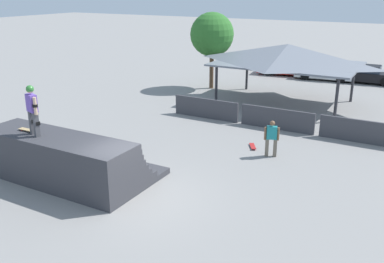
{
  "coord_description": "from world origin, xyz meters",
  "views": [
    {
      "loc": [
        7.9,
        -10.21,
        6.64
      ],
      "look_at": [
        -0.3,
        4.4,
        0.96
      ],
      "focal_mm": 40.0,
      "sensor_mm": 36.0,
      "label": 1
    }
  ],
  "objects_px": {
    "parked_car_red": "(287,67)",
    "tree_beside_pavilion": "(212,35)",
    "skater_on_deck": "(32,107)",
    "bystander_walking": "(272,137)",
    "skateboard_on_deck": "(29,130)",
    "skateboard_on_ground": "(253,146)",
    "parked_car_white": "(324,72)",
    "parked_car_black": "(367,75)"
  },
  "relations": [
    {
      "from": "parked_car_white",
      "to": "skateboard_on_ground",
      "type": "bearing_deg",
      "value": -92.33
    },
    {
      "from": "parked_car_black",
      "to": "skateboard_on_ground",
      "type": "bearing_deg",
      "value": -99.6
    },
    {
      "from": "parked_car_red",
      "to": "tree_beside_pavilion",
      "type": "bearing_deg",
      "value": -122.08
    },
    {
      "from": "bystander_walking",
      "to": "tree_beside_pavilion",
      "type": "bearing_deg",
      "value": -73.29
    },
    {
      "from": "skater_on_deck",
      "to": "skateboard_on_deck",
      "type": "distance_m",
      "value": 1.1
    },
    {
      "from": "parked_car_red",
      "to": "skater_on_deck",
      "type": "bearing_deg",
      "value": -102.79
    },
    {
      "from": "bystander_walking",
      "to": "parked_car_black",
      "type": "relative_size",
      "value": 0.37
    },
    {
      "from": "tree_beside_pavilion",
      "to": "parked_car_white",
      "type": "distance_m",
      "value": 9.56
    },
    {
      "from": "skater_on_deck",
      "to": "parked_car_white",
      "type": "relative_size",
      "value": 0.41
    },
    {
      "from": "skater_on_deck",
      "to": "parked_car_black",
      "type": "height_order",
      "value": "skater_on_deck"
    },
    {
      "from": "skateboard_on_ground",
      "to": "tree_beside_pavilion",
      "type": "distance_m",
      "value": 12.18
    },
    {
      "from": "skateboard_on_ground",
      "to": "parked_car_black",
      "type": "height_order",
      "value": "parked_car_black"
    },
    {
      "from": "tree_beside_pavilion",
      "to": "parked_car_red",
      "type": "relative_size",
      "value": 1.07
    },
    {
      "from": "skater_on_deck",
      "to": "parked_car_white",
      "type": "distance_m",
      "value": 23.62
    },
    {
      "from": "bystander_walking",
      "to": "tree_beside_pavilion",
      "type": "distance_m",
      "value": 13.0
    },
    {
      "from": "parked_car_red",
      "to": "parked_car_white",
      "type": "relative_size",
      "value": 1.1
    },
    {
      "from": "skateboard_on_deck",
      "to": "parked_car_red",
      "type": "height_order",
      "value": "skateboard_on_deck"
    },
    {
      "from": "bystander_walking",
      "to": "parked_car_red",
      "type": "bearing_deg",
      "value": -95.87
    },
    {
      "from": "bystander_walking",
      "to": "skateboard_on_ground",
      "type": "bearing_deg",
      "value": -50.67
    },
    {
      "from": "parked_car_white",
      "to": "tree_beside_pavilion",
      "type": "bearing_deg",
      "value": -137.06
    },
    {
      "from": "skateboard_on_deck",
      "to": "parked_car_red",
      "type": "xyz_separation_m",
      "value": [
        2.24,
        23.3,
        -1.19
      ]
    },
    {
      "from": "skateboard_on_deck",
      "to": "skateboard_on_ground",
      "type": "xyz_separation_m",
      "value": [
        5.95,
        6.71,
        -1.74
      ]
    },
    {
      "from": "bystander_walking",
      "to": "parked_car_white",
      "type": "bearing_deg",
      "value": -105.37
    },
    {
      "from": "bystander_walking",
      "to": "parked_car_black",
      "type": "xyz_separation_m",
      "value": [
        1.27,
        17.14,
        -0.25
      ]
    },
    {
      "from": "tree_beside_pavilion",
      "to": "parked_car_red",
      "type": "bearing_deg",
      "value": 66.5
    },
    {
      "from": "bystander_walking",
      "to": "tree_beside_pavilion",
      "type": "height_order",
      "value": "tree_beside_pavilion"
    },
    {
      "from": "skateboard_on_deck",
      "to": "bystander_walking",
      "type": "height_order",
      "value": "skateboard_on_deck"
    },
    {
      "from": "bystander_walking",
      "to": "parked_car_black",
      "type": "distance_m",
      "value": 17.19
    },
    {
      "from": "skater_on_deck",
      "to": "bystander_walking",
      "type": "relative_size",
      "value": 1.16
    },
    {
      "from": "skateboard_on_deck",
      "to": "parked_car_black",
      "type": "height_order",
      "value": "skateboard_on_deck"
    },
    {
      "from": "skateboard_on_deck",
      "to": "skateboard_on_ground",
      "type": "bearing_deg",
      "value": 47.44
    },
    {
      "from": "bystander_walking",
      "to": "parked_car_black",
      "type": "height_order",
      "value": "bystander_walking"
    },
    {
      "from": "skateboard_on_ground",
      "to": "skateboard_on_deck",
      "type": "bearing_deg",
      "value": -71.64
    },
    {
      "from": "parked_car_black",
      "to": "parked_car_white",
      "type": "bearing_deg",
      "value": -174.2
    },
    {
      "from": "parked_car_white",
      "to": "parked_car_black",
      "type": "height_order",
      "value": "same"
    },
    {
      "from": "parked_car_red",
      "to": "parked_car_white",
      "type": "height_order",
      "value": "same"
    },
    {
      "from": "bystander_walking",
      "to": "parked_car_white",
      "type": "distance_m",
      "value": 16.83
    },
    {
      "from": "bystander_walking",
      "to": "parked_car_red",
      "type": "xyz_separation_m",
      "value": [
        -4.71,
        17.15,
        -0.25
      ]
    },
    {
      "from": "skater_on_deck",
      "to": "parked_car_red",
      "type": "bearing_deg",
      "value": 104.64
    },
    {
      "from": "parked_car_red",
      "to": "parked_car_black",
      "type": "height_order",
      "value": "same"
    },
    {
      "from": "parked_car_white",
      "to": "bystander_walking",
      "type": "bearing_deg",
      "value": -89.0
    },
    {
      "from": "parked_car_white",
      "to": "parked_car_black",
      "type": "relative_size",
      "value": 1.03
    }
  ]
}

